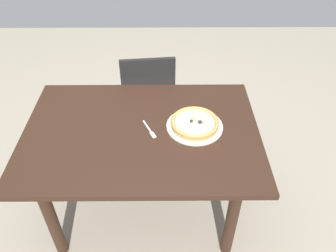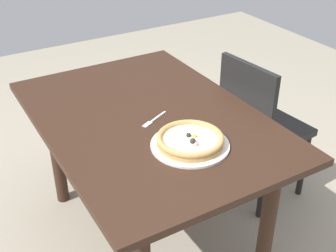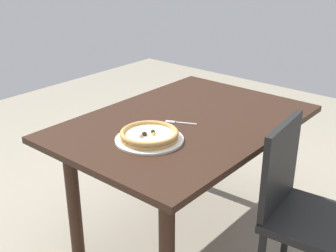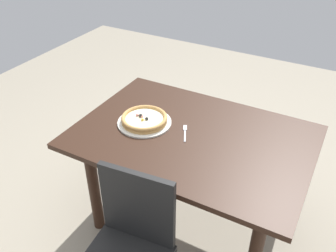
# 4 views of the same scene
# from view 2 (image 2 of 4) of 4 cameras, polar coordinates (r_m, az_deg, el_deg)

# --- Properties ---
(ground_plane) EXTENTS (6.00, 6.00, 0.00)m
(ground_plane) POSITION_cam_2_polar(r_m,az_deg,el_deg) (2.48, -2.14, -13.61)
(ground_plane) COLOR #9E937F
(dining_table) EXTENTS (1.34, 0.93, 0.74)m
(dining_table) POSITION_cam_2_polar(r_m,az_deg,el_deg) (2.09, -2.47, -1.27)
(dining_table) COLOR #331E14
(dining_table) RESTS_ON ground
(chair_near) EXTENTS (0.44, 0.44, 0.88)m
(chair_near) POSITION_cam_2_polar(r_m,az_deg,el_deg) (2.50, 11.54, 0.11)
(chair_near) COLOR black
(chair_near) RESTS_ON ground
(plate) EXTENTS (0.32, 0.32, 0.01)m
(plate) POSITION_cam_2_polar(r_m,az_deg,el_deg) (1.82, 2.84, -2.43)
(plate) COLOR silver
(plate) RESTS_ON dining_table
(pizza) EXTENTS (0.28, 0.28, 0.04)m
(pizza) POSITION_cam_2_polar(r_m,az_deg,el_deg) (1.80, 2.87, -1.77)
(pizza) COLOR tan
(pizza) RESTS_ON plate
(fork) EXTENTS (0.09, 0.16, 0.00)m
(fork) POSITION_cam_2_polar(r_m,az_deg,el_deg) (1.99, -1.94, 0.73)
(fork) COLOR silver
(fork) RESTS_ON dining_table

